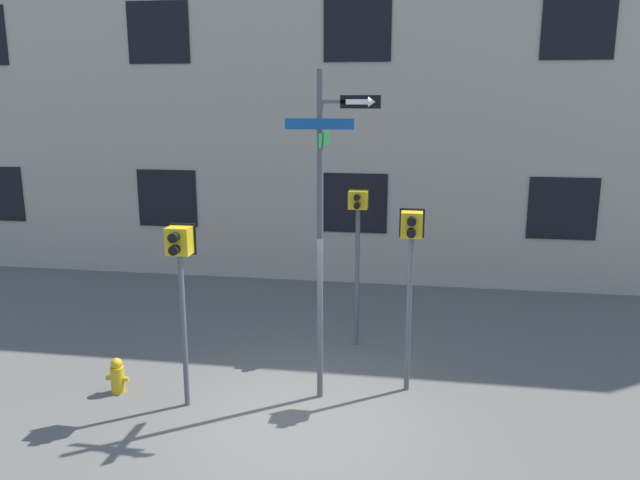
{
  "coord_description": "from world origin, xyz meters",
  "views": [
    {
      "loc": [
        1.54,
        -7.93,
        4.49
      ],
      "look_at": [
        0.13,
        0.8,
        2.48
      ],
      "focal_mm": 35.0,
      "sensor_mm": 36.0,
      "label": 1
    }
  ],
  "objects_px": {
    "pedestrian_signal_across": "(358,226)",
    "street_sign_pole": "(324,214)",
    "pedestrian_signal_right": "(411,251)",
    "fire_hydrant": "(117,376)",
    "pedestrian_signal_left": "(180,265)"
  },
  "relations": [
    {
      "from": "pedestrian_signal_left",
      "to": "pedestrian_signal_across",
      "type": "height_order",
      "value": "pedestrian_signal_across"
    },
    {
      "from": "pedestrian_signal_left",
      "to": "fire_hydrant",
      "type": "bearing_deg",
      "value": 169.53
    },
    {
      "from": "pedestrian_signal_right",
      "to": "pedestrian_signal_across",
      "type": "distance_m",
      "value": 1.97
    },
    {
      "from": "street_sign_pole",
      "to": "fire_hydrant",
      "type": "distance_m",
      "value": 4.13
    },
    {
      "from": "pedestrian_signal_across",
      "to": "pedestrian_signal_right",
      "type": "bearing_deg",
      "value": -60.37
    },
    {
      "from": "street_sign_pole",
      "to": "pedestrian_signal_across",
      "type": "distance_m",
      "value": 2.26
    },
    {
      "from": "pedestrian_signal_across",
      "to": "fire_hydrant",
      "type": "distance_m",
      "value": 4.73
    },
    {
      "from": "pedestrian_signal_left",
      "to": "pedestrian_signal_right",
      "type": "relative_size",
      "value": 0.96
    },
    {
      "from": "pedestrian_signal_left",
      "to": "pedestrian_signal_across",
      "type": "bearing_deg",
      "value": 50.59
    },
    {
      "from": "pedestrian_signal_left",
      "to": "street_sign_pole",
      "type": "bearing_deg",
      "value": 16.53
    },
    {
      "from": "pedestrian_signal_across",
      "to": "street_sign_pole",
      "type": "bearing_deg",
      "value": -97.22
    },
    {
      "from": "pedestrian_signal_right",
      "to": "pedestrian_signal_across",
      "type": "xyz_separation_m",
      "value": [
        -0.97,
        1.71,
        0.02
      ]
    },
    {
      "from": "street_sign_pole",
      "to": "pedestrian_signal_across",
      "type": "relative_size",
      "value": 1.67
    },
    {
      "from": "fire_hydrant",
      "to": "street_sign_pole",
      "type": "bearing_deg",
      "value": 6.49
    },
    {
      "from": "pedestrian_signal_right",
      "to": "fire_hydrant",
      "type": "relative_size",
      "value": 5.07
    }
  ]
}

